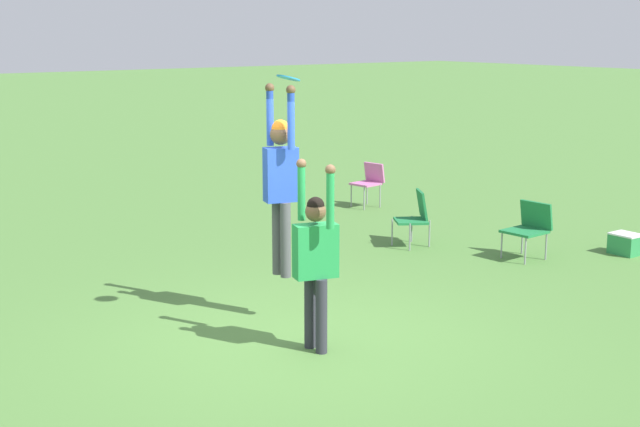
# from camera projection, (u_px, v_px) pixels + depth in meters

# --- Properties ---
(ground_plane) EXTENTS (120.00, 120.00, 0.00)m
(ground_plane) POSITION_uv_depth(u_px,v_px,m) (297.00, 337.00, 9.61)
(ground_plane) COLOR #4C7A38
(person_jumping) EXTENTS (0.52, 0.41, 2.17)m
(person_jumping) POSITION_uv_depth(u_px,v_px,m) (281.00, 176.00, 9.94)
(person_jumping) COLOR #4C4C51
(person_jumping) RESTS_ON ground_plane
(person_defending) EXTENTS (0.59, 0.48, 1.98)m
(person_defending) POSITION_uv_depth(u_px,v_px,m) (316.00, 253.00, 9.03)
(person_defending) COLOR #2D2D38
(person_defending) RESTS_ON ground_plane
(frisbee) EXTENTS (0.25, 0.25, 0.08)m
(frisbee) POSITION_uv_depth(u_px,v_px,m) (288.00, 78.00, 9.21)
(frisbee) COLOR #2D9EDB
(camping_chair_1) EXTENTS (0.65, 0.71, 0.84)m
(camping_chair_1) POSITION_uv_depth(u_px,v_px,m) (416.00, 214.00, 13.60)
(camping_chair_1) COLOR gray
(camping_chair_1) RESTS_ON ground_plane
(camping_chair_3) EXTENTS (0.51, 0.55, 0.82)m
(camping_chair_3) POSITION_uv_depth(u_px,v_px,m) (369.00, 180.00, 16.57)
(camping_chair_3) COLOR gray
(camping_chair_3) RESTS_ON ground_plane
(camping_chair_4) EXTENTS (0.56, 0.59, 0.82)m
(camping_chair_4) POSITION_uv_depth(u_px,v_px,m) (529.00, 225.00, 12.85)
(camping_chair_4) COLOR gray
(camping_chair_4) RESTS_ON ground_plane
(cooler_box) EXTENTS (0.42, 0.34, 0.31)m
(cooler_box) POSITION_uv_depth(u_px,v_px,m) (626.00, 244.00, 13.14)
(cooler_box) COLOR #2D8C4C
(cooler_box) RESTS_ON ground_plane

